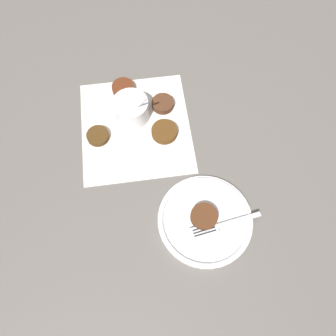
# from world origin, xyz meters

# --- Properties ---
(ground_plane) EXTENTS (4.00, 4.00, 0.00)m
(ground_plane) POSITION_xyz_m (0.00, 0.00, 0.00)
(ground_plane) COLOR #605B56
(napkin) EXTENTS (0.34, 0.32, 0.00)m
(napkin) POSITION_xyz_m (-0.01, -0.01, 0.00)
(napkin) COLOR silver
(napkin) RESTS_ON ground_plane
(sauce_bowl) EXTENTS (0.11, 0.10, 0.12)m
(sauce_bowl) POSITION_xyz_m (-0.04, -0.02, 0.03)
(sauce_bowl) COLOR silver
(sauce_bowl) RESTS_ON napkin
(fritter_0) EXTENTS (0.07, 0.07, 0.02)m
(fritter_0) POSITION_xyz_m (0.02, 0.06, 0.01)
(fritter_0) COLOR #543416
(fritter_0) RESTS_ON napkin
(fritter_1) EXTENTS (0.06, 0.06, 0.02)m
(fritter_1) POSITION_xyz_m (0.02, -0.12, 0.01)
(fritter_1) COLOR #482F14
(fritter_1) RESTS_ON napkin
(fritter_2) EXTENTS (0.06, 0.06, 0.02)m
(fritter_2) POSITION_xyz_m (-0.13, -0.04, 0.01)
(fritter_2) COLOR #592915
(fritter_2) RESTS_ON napkin
(fritter_3) EXTENTS (0.06, 0.06, 0.02)m
(fritter_3) POSITION_xyz_m (-0.07, 0.07, 0.01)
(fritter_3) COLOR #4E2E1C
(fritter_3) RESTS_ON napkin
(serving_plate) EXTENTS (0.23, 0.23, 0.02)m
(serving_plate) POSITION_xyz_m (0.28, 0.14, 0.01)
(serving_plate) COLOR silver
(serving_plate) RESTS_ON ground_plane
(fritter_on_plate) EXTENTS (0.07, 0.07, 0.02)m
(fritter_on_plate) POSITION_xyz_m (0.28, 0.14, 0.03)
(fritter_on_plate) COLOR #512D19
(fritter_on_plate) RESTS_ON serving_plate
(fork) EXTENTS (0.06, 0.18, 0.00)m
(fork) POSITION_xyz_m (0.30, 0.17, 0.02)
(fork) COLOR silver
(fork) RESTS_ON serving_plate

